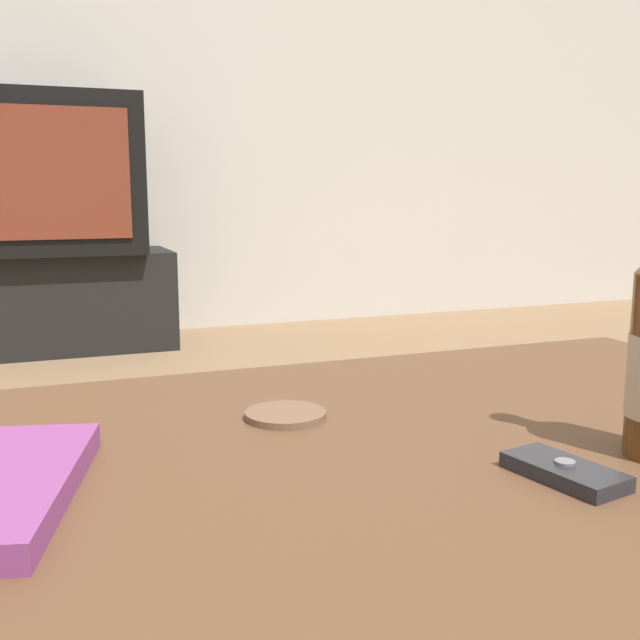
% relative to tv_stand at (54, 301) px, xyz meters
% --- Properties ---
extents(back_wall, '(8.00, 0.05, 2.60)m').
position_rel_tv_stand_xyz_m(back_wall, '(0.16, 0.30, 1.09)').
color(back_wall, beige).
rests_on(back_wall, ground_plane).
extents(coffee_table, '(1.38, 0.82, 0.42)m').
position_rel_tv_stand_xyz_m(coffee_table, '(0.16, -2.73, 0.16)').
color(coffee_table, brown).
rests_on(coffee_table, ground_plane).
extents(tv_stand, '(0.98, 0.45, 0.42)m').
position_rel_tv_stand_xyz_m(tv_stand, '(0.00, 0.00, 0.00)').
color(tv_stand, black).
rests_on(tv_stand, ground_plane).
extents(television, '(0.74, 0.58, 0.64)m').
position_rel_tv_stand_xyz_m(television, '(0.00, -0.00, 0.53)').
color(television, black).
rests_on(television, tv_stand).
extents(cell_phone, '(0.07, 0.12, 0.02)m').
position_rel_tv_stand_xyz_m(cell_phone, '(0.35, -2.83, 0.22)').
color(cell_phone, '#232328').
rests_on(cell_phone, coffee_table).
extents(coaster, '(0.09, 0.09, 0.01)m').
position_rel_tv_stand_xyz_m(coaster, '(0.18, -2.57, 0.21)').
color(coaster, brown).
rests_on(coaster, coffee_table).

